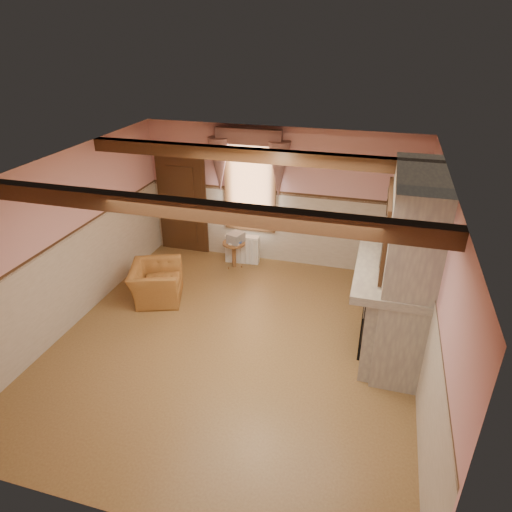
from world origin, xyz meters
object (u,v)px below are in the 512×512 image
(mantel_clock, at_px, (395,236))
(oil_lamp, at_px, (395,246))
(side_table, at_px, (234,254))
(radiator, at_px, (242,249))
(armchair, at_px, (156,282))
(bowl, at_px, (394,261))

(mantel_clock, height_order, oil_lamp, oil_lamp)
(side_table, height_order, radiator, radiator)
(radiator, relative_size, oil_lamp, 2.50)
(side_table, distance_m, oil_lamp, 3.63)
(side_table, bearing_deg, oil_lamp, -26.22)
(side_table, xyz_separation_m, radiator, (0.10, 0.24, 0.02))
(armchair, bearing_deg, oil_lamp, -108.69)
(bowl, height_order, mantel_clock, mantel_clock)
(bowl, height_order, oil_lamp, oil_lamp)
(radiator, distance_m, bowl, 3.77)
(armchair, distance_m, side_table, 1.83)
(mantel_clock, bearing_deg, radiator, 156.24)
(armchair, relative_size, oil_lamp, 3.52)
(armchair, bearing_deg, radiator, -50.43)
(side_table, distance_m, mantel_clock, 3.45)
(armchair, xyz_separation_m, radiator, (1.08, 1.79, -0.02))
(side_table, height_order, bowl, bowl)
(oil_lamp, bearing_deg, side_table, 153.78)
(bowl, relative_size, mantel_clock, 1.49)
(side_table, xyz_separation_m, oil_lamp, (3.04, -1.50, 1.29))
(armchair, bearing_deg, mantel_clock, -102.33)
(oil_lamp, bearing_deg, radiator, 149.34)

